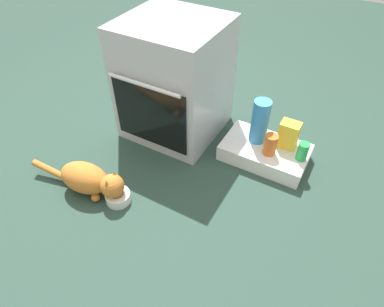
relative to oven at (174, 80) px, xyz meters
The scene contains 9 objects.
ground 0.61m from the oven, 80.46° to the right, with size 8.00×8.00×0.00m, color #284238.
oven is the anchor object (origin of this frame).
pantry_cabinet 0.76m from the oven, ahead, with size 0.54×0.33×0.11m, color white.
food_bowl 0.84m from the oven, 84.93° to the right, with size 0.15×0.15×0.09m.
cat 0.84m from the oven, 98.21° to the right, with size 0.65×0.22×0.20m.
water_bottle 0.62m from the oven, ahead, with size 0.11×0.11×0.30m, color #388CD1.
soda_can 0.94m from the oven, ahead, with size 0.07×0.07×0.12m, color green.
sauce_jar 0.75m from the oven, ahead, with size 0.08×0.08×0.14m, color #D16023.
snack_bag 0.82m from the oven, ahead, with size 0.12×0.09×0.18m, color yellow.
Camera 1 is at (0.97, -1.17, 1.54)m, focal length 31.08 mm.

